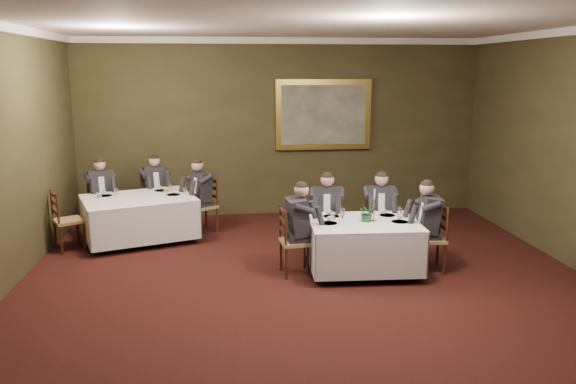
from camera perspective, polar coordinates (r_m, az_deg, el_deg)
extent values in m
plane|color=black|center=(6.90, 3.32, -12.49)|extent=(10.00, 10.00, 0.00)
cube|color=silver|center=(6.30, 3.74, 17.81)|extent=(8.00, 10.00, 0.10)
cube|color=#312E18|center=(11.28, -0.78, 6.51)|extent=(8.00, 0.10, 3.50)
cube|color=white|center=(11.19, -0.78, 15.12)|extent=(8.00, 0.10, 0.12)
cube|color=black|center=(8.13, 7.71, -3.22)|extent=(1.53, 1.17, 0.04)
cube|color=white|center=(8.13, 7.72, -3.05)|extent=(1.60, 1.24, 0.02)
cube|color=white|center=(8.22, 7.65, -5.27)|extent=(1.62, 1.26, 0.65)
cube|color=black|center=(9.91, -14.98, -0.72)|extent=(2.07, 1.80, 0.04)
cube|color=white|center=(9.90, -14.99, -0.58)|extent=(2.14, 1.88, 0.02)
cube|color=white|center=(9.98, -14.88, -2.42)|extent=(2.17, 1.91, 0.65)
cube|color=#98774D|center=(8.88, 3.97, -3.45)|extent=(0.52, 0.50, 0.05)
cube|color=black|center=(9.00, 4.03, -1.62)|extent=(0.38, 0.11, 0.54)
cube|color=black|center=(8.79, 4.00, -1.09)|extent=(0.47, 0.39, 0.55)
sphere|color=tan|center=(8.71, 4.04, 1.34)|extent=(0.25, 0.25, 0.21)
cube|color=#98774D|center=(9.04, 9.26, -3.31)|extent=(0.49, 0.47, 0.05)
cube|color=black|center=(9.16, 9.14, -1.51)|extent=(0.38, 0.08, 0.54)
cube|color=black|center=(8.94, 9.34, -0.99)|extent=(0.46, 0.36, 0.55)
sphere|color=tan|center=(8.86, 9.42, 1.40)|extent=(0.23, 0.23, 0.21)
cube|color=#98774D|center=(8.06, 0.80, -5.07)|extent=(0.47, 0.48, 0.05)
cube|color=black|center=(7.95, -0.53, -3.47)|extent=(0.07, 0.38, 0.54)
cube|color=black|center=(7.96, 0.81, -2.49)|extent=(0.36, 0.45, 0.55)
sphere|color=tan|center=(7.87, 0.82, 0.19)|extent=(0.23, 0.23, 0.21)
cube|color=#98774D|center=(8.45, 14.20, -4.62)|extent=(0.46, 0.48, 0.05)
cube|color=black|center=(8.44, 15.54, -3.00)|extent=(0.07, 0.38, 0.54)
cube|color=black|center=(8.36, 14.33, -2.16)|extent=(0.35, 0.45, 0.55)
sphere|color=tan|center=(8.27, 14.47, 0.39)|extent=(0.23, 0.23, 0.21)
cube|color=#98774D|center=(10.77, -18.40, -1.24)|extent=(0.57, 0.56, 0.05)
cube|color=black|center=(10.91, -18.67, 0.22)|extent=(0.36, 0.17, 0.54)
cube|color=black|center=(10.70, -18.53, 0.72)|extent=(0.51, 0.45, 0.55)
sphere|color=tan|center=(10.63, -18.67, 2.72)|extent=(0.27, 0.27, 0.21)
cube|color=#98774D|center=(10.93, -13.35, -0.74)|extent=(0.58, 0.57, 0.05)
cube|color=black|center=(11.06, -13.72, 0.69)|extent=(0.36, 0.19, 0.54)
cube|color=black|center=(10.86, -13.45, 1.19)|extent=(0.51, 0.46, 0.55)
sphere|color=tan|center=(10.79, -13.55, 3.17)|extent=(0.28, 0.28, 0.21)
cube|color=#98774D|center=(10.23, -8.66, -1.44)|extent=(0.59, 0.60, 0.05)
cube|color=black|center=(10.27, -7.81, 0.05)|extent=(0.24, 0.33, 0.54)
cube|color=black|center=(10.14, -8.73, 0.62)|extent=(0.49, 0.52, 0.55)
sphere|color=tan|center=(10.08, -8.80, 2.73)|extent=(0.29, 0.29, 0.21)
cube|color=#98774D|center=(9.83, -21.40, -2.74)|extent=(0.58, 0.59, 0.05)
cube|color=black|center=(9.73, -22.60, -1.50)|extent=(0.21, 0.35, 0.54)
imported|color=#2D5926|center=(8.11, 8.04, -2.00)|extent=(0.30, 0.27, 0.28)
cylinder|color=#AF9135|center=(8.18, 8.69, -2.84)|extent=(0.07, 0.07, 0.02)
cylinder|color=#AF9135|center=(8.13, 8.73, -1.68)|extent=(0.02, 0.02, 0.32)
cylinder|color=white|center=(8.08, 8.78, -0.08)|extent=(0.02, 0.02, 0.14)
cylinder|color=white|center=(8.36, 4.44, -2.42)|extent=(0.25, 0.25, 0.01)
cylinder|color=white|center=(8.50, 4.26, -2.02)|extent=(0.08, 0.08, 0.05)
cylinder|color=white|center=(8.38, 5.59, -1.97)|extent=(0.06, 0.06, 0.14)
cylinder|color=white|center=(10.19, -18.09, -0.31)|extent=(0.25, 0.25, 0.01)
cylinder|color=white|center=(10.33, -17.93, -0.01)|extent=(0.08, 0.08, 0.05)
cylinder|color=white|center=(10.14, -17.17, 0.05)|extent=(0.06, 0.06, 0.14)
cube|color=gold|center=(11.32, 3.62, 7.84)|extent=(1.91, 0.08, 1.39)
cube|color=#45472F|center=(11.27, 3.65, 7.82)|extent=(1.69, 0.01, 1.17)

